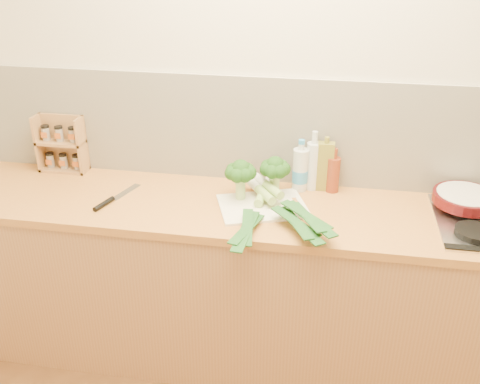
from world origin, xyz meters
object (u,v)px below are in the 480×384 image
object	(u,v)px
chefs_knife	(110,201)
skillet	(466,198)
chopping_board	(263,206)
spice_rack	(63,147)

from	to	relation	value
chefs_knife	skillet	size ratio (longest dim) A/B	0.78
chopping_board	chefs_knife	bearing A→B (deg)	165.97
chopping_board	skillet	distance (m)	0.93
chefs_knife	chopping_board	bearing A→B (deg)	23.98
chopping_board	spice_rack	world-z (taller)	spice_rack
chefs_knife	spice_rack	world-z (taller)	spice_rack
chopping_board	chefs_knife	xyz separation A→B (m)	(-0.72, -0.08, 0.00)
chopping_board	spice_rack	distance (m)	1.14
skillet	spice_rack	world-z (taller)	spice_rack
chefs_knife	spice_rack	distance (m)	0.52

